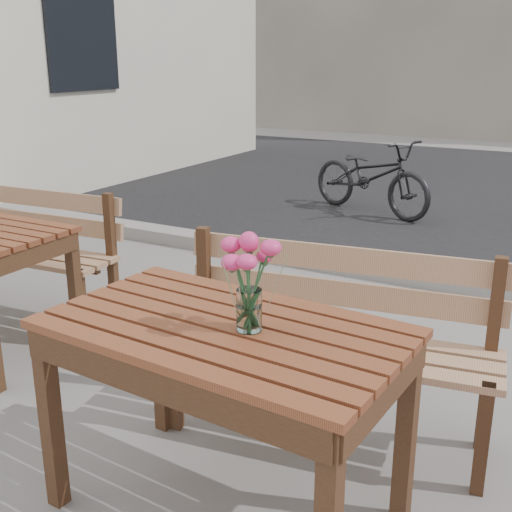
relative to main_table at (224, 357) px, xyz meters
The scene contains 6 objects.
street 5.13m from the main_table, 88.43° to the left, with size 30.00×8.12×0.12m.
main_table is the anchor object (origin of this frame).
main_bench 0.77m from the main_table, 80.58° to the left, with size 1.57×0.67×0.94m.
main_vase 0.37m from the main_table, ahead, with size 0.20×0.20×0.36m.
second_bench 2.55m from the main_table, 154.28° to the left, with size 1.50×0.55×0.92m.
bicycle 5.27m from the main_table, 103.20° to the left, with size 0.57×1.62×0.85m, color black.
Camera 1 is at (1.00, -1.84, 1.73)m, focal length 45.00 mm.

